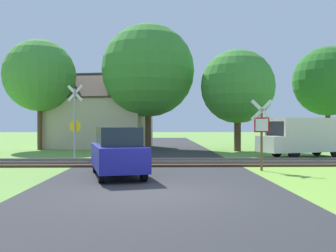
% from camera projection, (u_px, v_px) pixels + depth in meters
% --- Properties ---
extents(ground_plane, '(160.00, 160.00, 0.00)m').
position_uv_depth(ground_plane, '(157.00, 194.00, 10.11)').
color(ground_plane, '#6B9942').
extents(road_asphalt, '(7.49, 80.00, 0.01)m').
position_uv_depth(road_asphalt, '(157.00, 182.00, 12.11)').
color(road_asphalt, '#2D2D30').
rests_on(road_asphalt, ground).
extents(rail_track, '(60.00, 2.60, 0.22)m').
position_uv_depth(rail_track, '(158.00, 163.00, 17.67)').
color(rail_track, '#422D1E').
rests_on(rail_track, ground).
extents(stop_sign_near, '(0.87, 0.21, 2.90)m').
position_uv_depth(stop_sign_near, '(262.00, 129.00, 15.11)').
color(stop_sign_near, brown).
rests_on(stop_sign_near, ground).
extents(crossing_sign_far, '(0.86, 0.25, 3.96)m').
position_uv_depth(crossing_sign_far, '(75.00, 119.00, 19.52)').
color(crossing_sign_far, '#9E9EA5').
rests_on(crossing_sign_far, ground).
extents(house, '(8.80, 7.19, 6.06)m').
position_uv_depth(house, '(101.00, 121.00, 30.24)').
color(house, '#C6B293').
rests_on(house, ground).
extents(tree_far, '(5.57, 5.57, 8.15)m').
position_uv_depth(tree_far, '(328.00, 81.00, 30.16)').
color(tree_far, '#513823').
rests_on(tree_far, ground).
extents(tree_left, '(5.32, 5.32, 8.17)m').
position_uv_depth(tree_left, '(40.00, 76.00, 27.76)').
color(tree_left, '#513823').
rests_on(tree_left, ground).
extents(tree_right, '(5.19, 5.19, 7.14)m').
position_uv_depth(tree_right, '(238.00, 87.00, 26.25)').
color(tree_right, '#513823').
rests_on(tree_right, ground).
extents(tree_center, '(6.89, 6.89, 9.33)m').
position_uv_depth(tree_center, '(148.00, 71.00, 27.79)').
color(tree_center, '#513823').
rests_on(tree_center, ground).
extents(mail_truck, '(5.23, 3.28, 2.24)m').
position_uv_depth(mail_truck, '(303.00, 136.00, 21.32)').
color(mail_truck, silver).
rests_on(mail_truck, ground).
extents(parked_car, '(2.54, 4.27, 1.78)m').
position_uv_depth(parked_car, '(118.00, 152.00, 13.47)').
color(parked_car, navy).
rests_on(parked_car, ground).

